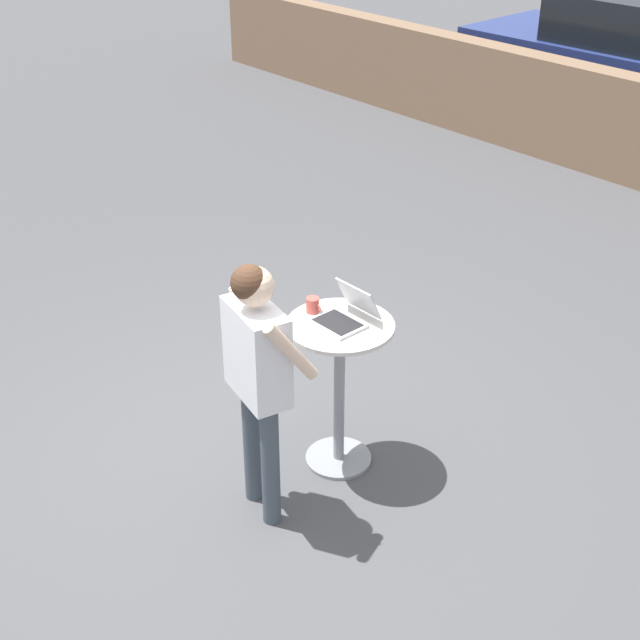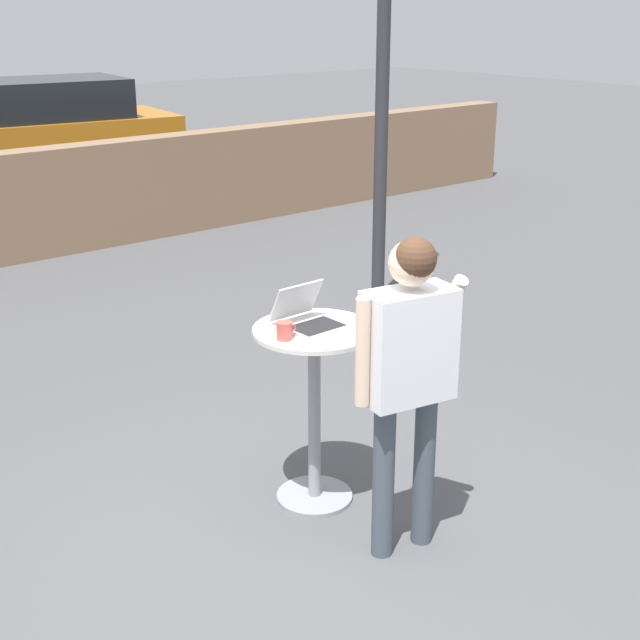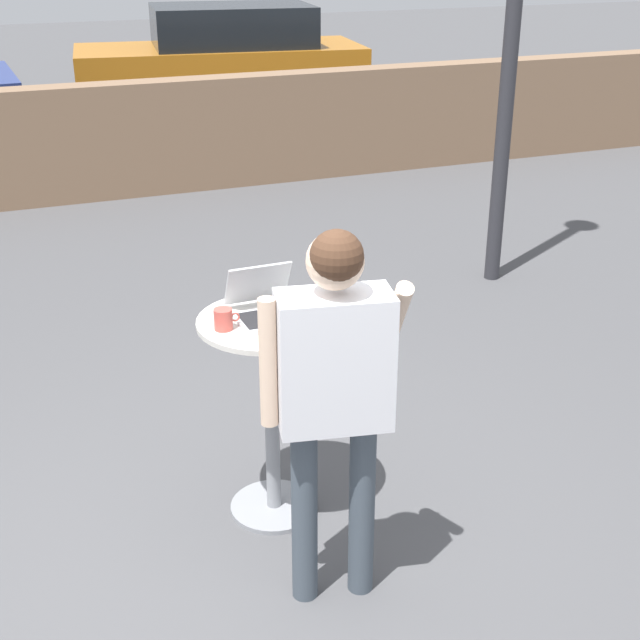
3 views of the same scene
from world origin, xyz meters
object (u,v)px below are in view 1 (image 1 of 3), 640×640
Objects in this scene: laptop at (345,315)px; parked_car_near_street at (640,61)px; cafe_table at (339,374)px; standing_person at (257,361)px; coffee_mug at (313,305)px.

laptop is 0.08× the size of parked_car_near_street.
parked_car_near_street is at bearing 109.96° from laptop.
cafe_table is at bearing -88.07° from laptop.
standing_person is 8.85m from parked_car_near_street.
cafe_table is at bearing -70.13° from parked_car_near_street.
laptop is 0.21× the size of standing_person.
parked_car_near_street is (-2.79, 7.68, -0.22)m from laptop.
standing_person is at bearing -86.10° from laptop.
parked_car_near_street is at bearing 109.87° from cafe_table.
laptop reaches higher than coffee_mug.
standing_person is at bearing -71.30° from parked_car_near_street.
standing_person is (0.27, -0.63, -0.02)m from coffee_mug.
laptop is 0.70m from standing_person.
standing_person reaches higher than cafe_table.
coffee_mug is 0.03× the size of parked_car_near_street.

